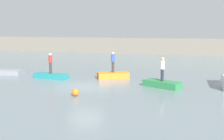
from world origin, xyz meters
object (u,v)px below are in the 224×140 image
rowboat_teal (51,76)px  person_blue_shirt (113,61)px  mooring_buoy (75,92)px  rowboat_orange (113,75)px  rowboat_green (162,84)px  person_red_shirt (50,62)px  rowboat_grey (4,72)px  person_white_shirt (162,68)px

rowboat_teal → person_blue_shirt: 5.39m
person_blue_shirt → mooring_buoy: size_ratio=3.77×
rowboat_orange → rowboat_green: (4.47, -2.55, -0.03)m
rowboat_green → mooring_buoy: 6.45m
rowboat_orange → person_red_shirt: bearing=168.7°
rowboat_green → mooring_buoy: rowboat_green is taller
rowboat_grey → person_red_shirt: 5.45m
rowboat_teal → rowboat_green: (9.45, -0.92, 0.02)m
rowboat_orange → rowboat_green: rowboat_orange is taller
rowboat_teal → rowboat_orange: bearing=25.1°
rowboat_green → person_blue_shirt: size_ratio=1.59×
rowboat_grey → mooring_buoy: size_ratio=7.96×
rowboat_teal → person_white_shirt: person_white_shirt is taller
person_blue_shirt → person_red_shirt: (-4.98, -1.63, -0.08)m
rowboat_teal → person_blue_shirt: (4.98, 1.63, 1.26)m
rowboat_grey → rowboat_teal: (5.27, -0.74, 0.00)m
rowboat_orange → person_red_shirt: (-4.98, -1.63, 1.14)m
rowboat_green → person_blue_shirt: (-4.47, 2.55, 1.24)m
rowboat_orange → person_white_shirt: (4.47, -2.55, 1.17)m
person_white_shirt → mooring_buoy: size_ratio=3.76×
rowboat_orange → rowboat_grey: bearing=155.6°
person_blue_shirt → rowboat_grey: bearing=-175.0°
rowboat_grey → mooring_buoy: 11.56m
rowboat_grey → rowboat_teal: rowboat_teal is taller
rowboat_orange → mooring_buoy: 6.86m
person_red_shirt → rowboat_orange: bearing=18.1°
rowboat_grey → rowboat_orange: bearing=0.0°
person_white_shirt → mooring_buoy: bearing=-138.2°
person_red_shirt → mooring_buoy: bearing=-48.4°
rowboat_grey → rowboat_green: (14.72, -1.66, 0.02)m
rowboat_green → person_red_shirt: person_red_shirt is taller
rowboat_teal → rowboat_green: size_ratio=1.11×
rowboat_grey → rowboat_green: bearing=-11.4°
person_white_shirt → rowboat_grey: bearing=173.6°
person_red_shirt → person_white_shirt: size_ratio=1.02×
rowboat_teal → mooring_buoy: (4.64, -5.22, 0.01)m
rowboat_teal → person_white_shirt: size_ratio=1.78×
rowboat_orange → person_blue_shirt: 1.21m
rowboat_grey → person_red_shirt: bearing=-12.9°
mooring_buoy → rowboat_grey: bearing=149.0°
person_blue_shirt → rowboat_green: bearing=-29.7°
rowboat_grey → person_red_shirt: person_red_shirt is taller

